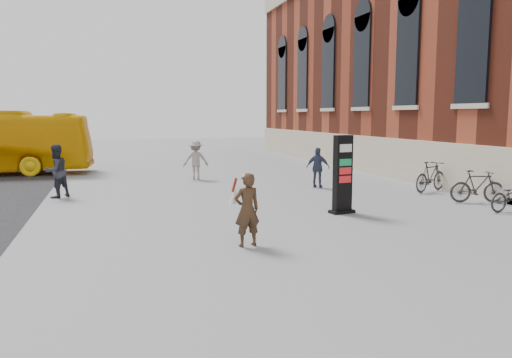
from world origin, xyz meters
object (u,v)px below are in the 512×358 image
object	(u,v)px
pedestrian_c	(318,168)
bike_5	(477,186)
info_pylon	(343,175)
bike_7	(431,176)
pedestrian_a	(56,171)
woman	(247,209)
pedestrian_b	(196,160)

from	to	relation	value
pedestrian_c	bike_5	world-z (taller)	pedestrian_c
info_pylon	bike_7	xyz separation A→B (m)	(4.99, 2.82, -0.56)
pedestrian_a	bike_5	xyz separation A→B (m)	(13.21, -4.93, -0.38)
woman	bike_5	size ratio (longest dim) A/B	0.90
info_pylon	pedestrian_a	distance (m)	9.77
pedestrian_a	bike_5	world-z (taller)	pedestrian_a
pedestrian_a	pedestrian_c	distance (m)	9.62
info_pylon	pedestrian_a	bearing A→B (deg)	137.21
pedestrian_a	woman	bearing A→B (deg)	77.46
pedestrian_b	bike_5	size ratio (longest dim) A/B	0.97
pedestrian_b	pedestrian_a	bearing A→B (deg)	39.33
bike_5	info_pylon	bearing A→B (deg)	109.88
info_pylon	pedestrian_c	bearing A→B (deg)	64.28
bike_7	info_pylon	bearing A→B (deg)	96.30
pedestrian_b	bike_7	xyz separation A→B (m)	(7.77, -6.05, -0.30)
woman	bike_5	distance (m)	9.17
woman	pedestrian_a	world-z (taller)	pedestrian_a
pedestrian_a	info_pylon	bearing A→B (deg)	105.09
woman	pedestrian_b	distance (m)	11.68
woman	pedestrian_a	xyz separation A→B (m)	(-4.59, 8.06, 0.09)
bike_5	bike_7	distance (m)	2.47
info_pylon	pedestrian_b	world-z (taller)	info_pylon
pedestrian_b	pedestrian_c	xyz separation A→B (m)	(4.17, -3.90, -0.08)
bike_7	woman	bearing A→B (deg)	99.86
pedestrian_c	pedestrian_a	bearing A→B (deg)	33.83
pedestrian_c	bike_7	bearing A→B (deg)	-175.22
woman	bike_5	bearing A→B (deg)	-168.33
pedestrian_b	info_pylon	bearing A→B (deg)	113.33
pedestrian_b	pedestrian_c	distance (m)	5.71
info_pylon	bike_7	world-z (taller)	info_pylon
pedestrian_c	bike_5	xyz separation A→B (m)	(3.60, -4.63, -0.25)
info_pylon	pedestrian_b	xyz separation A→B (m)	(-2.78, 8.87, -0.26)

